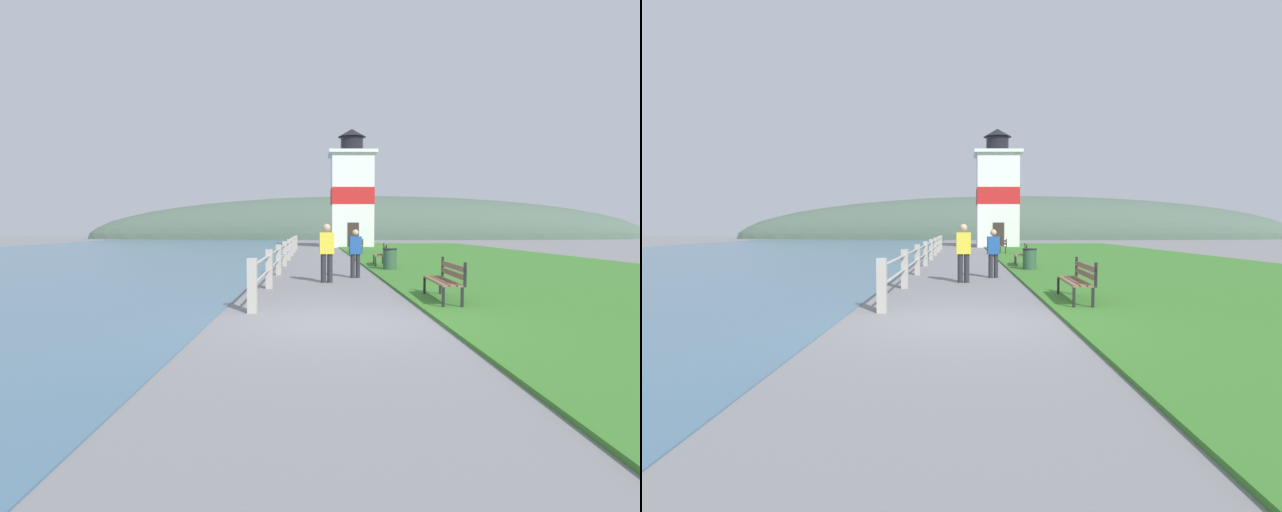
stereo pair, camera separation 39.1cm
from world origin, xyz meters
TOP-DOWN VIEW (x-y plane):
  - ground_plane at (0.00, 0.00)m, footprint 160.00×160.00m
  - grass_verge at (7.69, 16.13)m, footprint 12.00×48.40m
  - water_strip at (-14.19, 16.13)m, footprint 24.00×77.44m
  - seawall_railing at (-1.59, 14.21)m, footprint 0.18×26.61m
  - park_bench_near at (2.43, 2.24)m, footprint 0.54×2.00m
  - park_bench_midway at (2.42, 12.13)m, footprint 0.63×1.85m
  - park_bench_far at (2.36, 22.31)m, footprint 0.64×2.02m
  - lighthouse at (2.85, 33.04)m, footprint 3.87×3.87m
  - person_strolling at (0.94, 7.55)m, footprint 0.40×0.25m
  - person_by_railing at (-0.03, 6.17)m, footprint 0.43×0.25m
  - trash_bin at (2.45, 10.10)m, footprint 0.54×0.54m
  - distant_hillside at (8.00, 62.27)m, footprint 80.00×16.00m

SIDE VIEW (x-z plane):
  - ground_plane at x=0.00m, z-range 0.00..0.00m
  - distant_hillside at x=8.00m, z-range -6.00..6.00m
  - water_strip at x=-14.19m, z-range 0.00..0.01m
  - grass_verge at x=7.69m, z-range 0.00..0.06m
  - trash_bin at x=2.45m, z-range 0.00..0.84m
  - park_bench_midway at x=2.42m, z-range 0.07..1.01m
  - park_bench_near at x=2.43m, z-range 0.07..1.01m
  - park_bench_far at x=2.36m, z-range 0.07..1.01m
  - seawall_railing at x=-1.59m, z-range 0.08..1.12m
  - person_strolling at x=0.94m, z-range 0.07..1.62m
  - person_by_railing at x=-0.03m, z-range 0.07..1.80m
  - lighthouse at x=2.85m, z-range -0.54..9.16m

